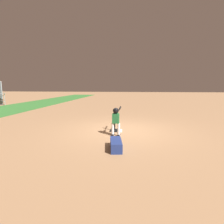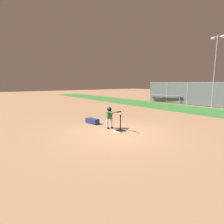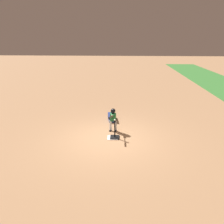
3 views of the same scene
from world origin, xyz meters
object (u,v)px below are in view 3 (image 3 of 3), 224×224
(batter_child, at_px, (113,117))
(equipment_bag, at_px, (112,117))
(batting_tee, at_px, (115,135))
(baseball, at_px, (115,120))

(batter_child, relative_size, equipment_bag, 1.30)
(batting_tee, relative_size, equipment_bag, 0.91)
(batting_tee, bearing_deg, equipment_bag, -173.07)
(batting_tee, height_order, baseball, baseball)
(batting_tee, bearing_deg, baseball, 116.57)
(batting_tee, height_order, equipment_bag, batting_tee)
(equipment_bag, bearing_deg, baseball, -1.74)
(batting_tee, height_order, batter_child, batter_child)
(baseball, distance_m, equipment_bag, 2.22)
(baseball, bearing_deg, batter_child, -170.22)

